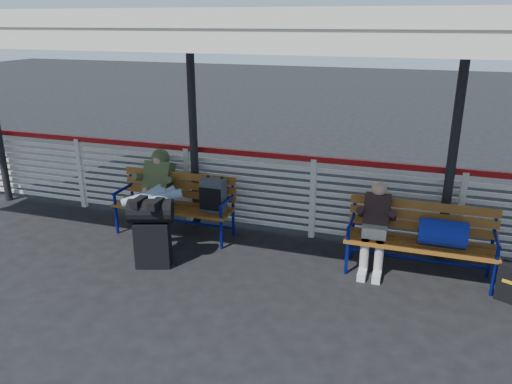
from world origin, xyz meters
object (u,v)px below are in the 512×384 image
(traveler_man, at_px, (154,193))
(companion_person, at_px, (375,226))
(bench_right, at_px, (431,233))
(bench_left, at_px, (188,197))
(luggage_stack, at_px, (152,230))

(traveler_man, bearing_deg, companion_person, 2.46)
(companion_person, bearing_deg, traveler_man, -177.54)
(bench_right, bearing_deg, companion_person, -179.04)
(bench_left, bearing_deg, luggage_stack, -90.85)
(luggage_stack, height_order, traveler_man, traveler_man)
(traveler_man, bearing_deg, bench_right, 2.19)
(bench_right, distance_m, traveler_man, 3.75)
(bench_right, xyz_separation_m, traveler_man, (-3.74, -0.14, 0.15))
(luggage_stack, relative_size, bench_left, 0.51)
(bench_left, height_order, bench_right, bench_left)
(traveler_man, distance_m, companion_person, 3.08)
(traveler_man, relative_size, companion_person, 1.43)
(luggage_stack, height_order, bench_right, luggage_stack)
(luggage_stack, distance_m, bench_right, 3.50)
(luggage_stack, distance_m, companion_person, 2.85)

